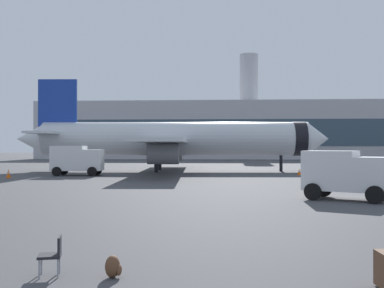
{
  "coord_description": "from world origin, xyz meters",
  "views": [
    {
      "loc": [
        -0.02,
        -3.27,
        2.82
      ],
      "look_at": [
        -2.09,
        29.94,
        3.0
      ],
      "focal_mm": 43.89,
      "sensor_mm": 36.0,
      "label": 1
    }
  ],
  "objects_px": {
    "service_truck": "(77,159)",
    "gate_chair": "(53,253)",
    "airplane_at_gate": "(173,139)",
    "safety_cone_near": "(8,174)",
    "safety_cone_mid": "(299,172)",
    "cargo_van": "(346,173)",
    "traveller_backpack": "(113,267)"
  },
  "relations": [
    {
      "from": "service_truck",
      "to": "gate_chair",
      "type": "bearing_deg",
      "value": -73.39
    },
    {
      "from": "airplane_at_gate",
      "to": "safety_cone_near",
      "type": "relative_size",
      "value": 44.7
    },
    {
      "from": "service_truck",
      "to": "safety_cone_mid",
      "type": "height_order",
      "value": "service_truck"
    },
    {
      "from": "service_truck",
      "to": "cargo_van",
      "type": "relative_size",
      "value": 1.02
    },
    {
      "from": "airplane_at_gate",
      "to": "safety_cone_near",
      "type": "xyz_separation_m",
      "value": [
        -13.65,
        -12.17,
        -3.26
      ]
    },
    {
      "from": "service_truck",
      "to": "safety_cone_near",
      "type": "xyz_separation_m",
      "value": [
        -5.07,
        -3.75,
        -1.21
      ]
    },
    {
      "from": "airplane_at_gate",
      "to": "service_truck",
      "type": "height_order",
      "value": "airplane_at_gate"
    },
    {
      "from": "safety_cone_near",
      "to": "traveller_backpack",
      "type": "height_order",
      "value": "safety_cone_near"
    },
    {
      "from": "traveller_backpack",
      "to": "airplane_at_gate",
      "type": "bearing_deg",
      "value": 94.12
    },
    {
      "from": "gate_chair",
      "to": "service_truck",
      "type": "bearing_deg",
      "value": 106.61
    },
    {
      "from": "cargo_van",
      "to": "safety_cone_mid",
      "type": "distance_m",
      "value": 21.75
    },
    {
      "from": "safety_cone_mid",
      "to": "gate_chair",
      "type": "bearing_deg",
      "value": -107.16
    },
    {
      "from": "airplane_at_gate",
      "to": "gate_chair",
      "type": "height_order",
      "value": "airplane_at_gate"
    },
    {
      "from": "airplane_at_gate",
      "to": "traveller_backpack",
      "type": "distance_m",
      "value": 43.43
    },
    {
      "from": "safety_cone_near",
      "to": "cargo_van",
      "type": "bearing_deg",
      "value": -31.64
    },
    {
      "from": "safety_cone_near",
      "to": "gate_chair",
      "type": "bearing_deg",
      "value": -63.52
    },
    {
      "from": "gate_chair",
      "to": "airplane_at_gate",
      "type": "bearing_deg",
      "value": 92.35
    },
    {
      "from": "airplane_at_gate",
      "to": "safety_cone_mid",
      "type": "xyz_separation_m",
      "value": [
        13.14,
        -6.3,
        -3.35
      ]
    },
    {
      "from": "traveller_backpack",
      "to": "service_truck",
      "type": "bearing_deg",
      "value": 108.59
    },
    {
      "from": "gate_chair",
      "to": "cargo_van",
      "type": "bearing_deg",
      "value": 55.93
    },
    {
      "from": "cargo_van",
      "to": "safety_cone_mid",
      "type": "xyz_separation_m",
      "value": [
        1.13,
        21.69,
        -1.14
      ]
    },
    {
      "from": "safety_cone_mid",
      "to": "airplane_at_gate",
      "type": "bearing_deg",
      "value": 154.4
    },
    {
      "from": "cargo_van",
      "to": "safety_cone_near",
      "type": "distance_m",
      "value": 30.16
    },
    {
      "from": "airplane_at_gate",
      "to": "cargo_van",
      "type": "bearing_deg",
      "value": -66.77
    },
    {
      "from": "safety_cone_mid",
      "to": "cargo_van",
      "type": "bearing_deg",
      "value": -92.98
    },
    {
      "from": "safety_cone_mid",
      "to": "traveller_backpack",
      "type": "xyz_separation_m",
      "value": [
        -10.03,
        -36.89,
        -0.08
      ]
    },
    {
      "from": "safety_cone_near",
      "to": "safety_cone_mid",
      "type": "relative_size",
      "value": 1.27
    },
    {
      "from": "service_truck",
      "to": "traveller_backpack",
      "type": "distance_m",
      "value": 36.71
    },
    {
      "from": "service_truck",
      "to": "gate_chair",
      "type": "relative_size",
      "value": 5.7
    },
    {
      "from": "cargo_van",
      "to": "safety_cone_mid",
      "type": "height_order",
      "value": "cargo_van"
    },
    {
      "from": "airplane_at_gate",
      "to": "service_truck",
      "type": "xyz_separation_m",
      "value": [
        -8.59,
        -8.41,
        -2.05
      ]
    },
    {
      "from": "safety_cone_mid",
      "to": "gate_chair",
      "type": "relative_size",
      "value": 0.73
    }
  ]
}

